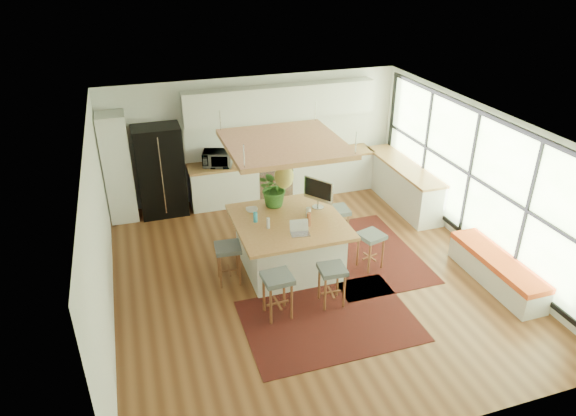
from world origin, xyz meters
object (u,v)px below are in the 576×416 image
object	(u,v)px
stool_near_right	(332,285)
laptop	(300,228)
stool_right_front	(370,250)
stool_left_side	(229,264)
island	(289,243)
stool_right_back	(336,226)
stool_near_left	(278,296)
island_plant	(275,191)
microwave	(217,157)
monitor	(318,194)
fridge	(161,172)

from	to	relation	value
stool_near_right	laptop	distance (m)	1.04
stool_right_front	stool_left_side	size ratio (longest dim) A/B	0.96
laptop	island	bearing A→B (deg)	100.70
island	stool_left_side	bearing A→B (deg)	-172.58
stool_right_back	stool_left_side	world-z (taller)	stool_right_back
stool_near_right	stool_right_back	size ratio (longest dim) A/B	0.94
island	stool_near_right	distance (m)	1.28
stool_near_left	island_plant	bearing A→B (deg)	74.40
stool_near_right	laptop	world-z (taller)	laptop
stool_left_side	microwave	distance (m)	3.06
island_plant	island	bearing A→B (deg)	-84.38
island	stool_near_right	size ratio (longest dim) A/B	2.69
monitor	island_plant	world-z (taller)	island_plant
stool_right_back	microwave	xyz separation A→B (m)	(-1.82, 2.27, 0.77)
fridge	microwave	world-z (taller)	fridge
stool_right_back	monitor	size ratio (longest dim) A/B	1.20
stool_near_left	stool_left_side	size ratio (longest dim) A/B	1.04
island	stool_right_back	bearing A→B (deg)	24.58
stool_right_front	microwave	size ratio (longest dim) A/B	1.13
fridge	laptop	xyz separation A→B (m)	(1.92, -3.35, 0.12)
fridge	stool_left_side	distance (m)	3.13
laptop	monitor	size ratio (longest dim) A/B	0.54
microwave	stool_left_side	bearing A→B (deg)	-80.47
stool_near_left	stool_right_back	xyz separation A→B (m)	(1.71, 1.78, 0.00)
stool_right_front	monitor	distance (m)	1.34
laptop	microwave	size ratio (longest dim) A/B	0.55
island	island_plant	bearing A→B (deg)	95.62
fridge	island	distance (m)	3.44
stool_near_left	stool_right_front	xyz separation A→B (m)	(1.94, 0.78, 0.00)
laptop	island_plant	size ratio (longest dim) A/B	0.46
laptop	island_plant	bearing A→B (deg)	102.14
stool_right_back	microwave	bearing A→B (deg)	128.66
stool_near_right	stool_left_side	size ratio (longest dim) A/B	0.97
stool_right_back	stool_left_side	bearing A→B (deg)	-163.58
fridge	stool_right_front	distance (m)	4.67
stool_near_left	stool_right_back	size ratio (longest dim) A/B	1.01
stool_right_front	laptop	world-z (taller)	laptop
fridge	monitor	size ratio (longest dim) A/B	3.17
island_plant	stool_left_side	bearing A→B (deg)	-143.61
stool_near_right	stool_right_back	xyz separation A→B (m)	(0.81, 1.75, 0.00)
stool_right_front	monitor	world-z (taller)	monitor
fridge	microwave	distance (m)	1.22
stool_right_back	microwave	world-z (taller)	microwave
stool_near_right	fridge	bearing A→B (deg)	118.46
fridge	stool_right_back	bearing A→B (deg)	-37.54
microwave	monitor	bearing A→B (deg)	-44.04
stool_near_left	island_plant	size ratio (longest dim) A/B	1.04
fridge	stool_near_right	size ratio (longest dim) A/B	2.79
stool_near_left	microwave	xyz separation A→B (m)	(-0.10, 4.05, 0.77)
laptop	island_plant	xyz separation A→B (m)	(-0.09, 1.15, 0.16)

